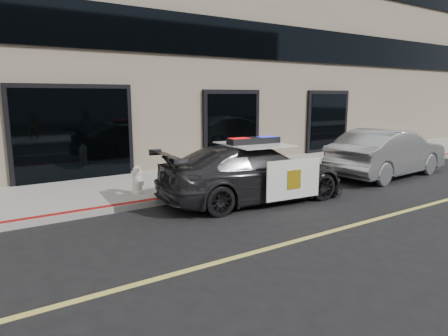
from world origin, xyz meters
TOP-DOWN VIEW (x-y plane):
  - ground at (0.00, 0.00)m, footprint 120.00×120.00m
  - sidewalk_n at (0.00, 5.25)m, footprint 60.00×3.50m
  - police_car at (2.18, 2.67)m, footprint 2.85×5.14m
  - silver_sedan at (7.54, 2.63)m, footprint 2.30×4.82m
  - fire_hydrant at (-0.17, 4.32)m, footprint 0.32×0.44m

SIDE VIEW (x-z plane):
  - ground at x=0.00m, z-range 0.00..0.00m
  - sidewalk_n at x=0.00m, z-range 0.00..0.15m
  - fire_hydrant at x=-0.17m, z-range 0.13..0.84m
  - police_car at x=2.18m, z-range -0.08..1.48m
  - silver_sedan at x=7.54m, z-range 0.00..1.51m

